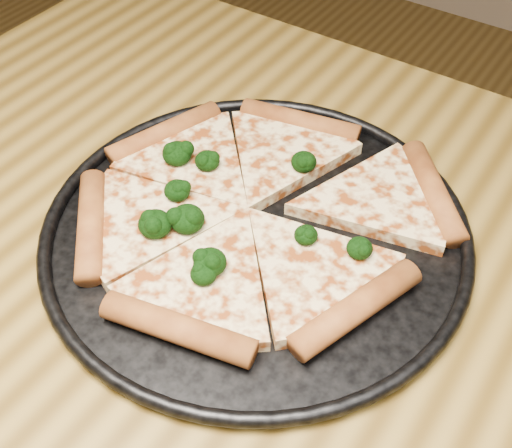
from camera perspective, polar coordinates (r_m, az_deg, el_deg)
The scene contains 4 objects.
dining_table at distance 0.64m, azimuth 3.56°, elevation -15.85°, with size 1.20×0.90×0.75m.
pizza_pan at distance 0.63m, azimuth 0.00°, elevation -0.51°, with size 0.41×0.41×0.02m.
pizza at distance 0.64m, azimuth -0.15°, elevation 1.29°, with size 0.37×0.36×0.03m.
broccoli_florets at distance 0.63m, azimuth -3.75°, elevation 1.39°, with size 0.24×0.20×0.02m.
Camera 1 is at (0.14, -0.27, 1.22)m, focal length 46.68 mm.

